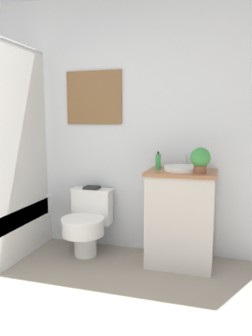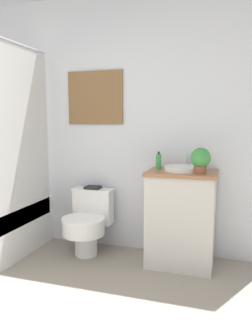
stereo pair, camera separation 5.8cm
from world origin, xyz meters
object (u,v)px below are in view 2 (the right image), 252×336
Objects in this scene: potted_plant at (201,159)px; book_on_tank at (93,187)px; toilet at (88,221)px; sink at (183,168)px; soap_bottle at (159,162)px.

potted_plant is 1.45× the size of book_on_tank.
potted_plant is (1.06, -0.07, 0.65)m from toilet.
soap_bottle is (-0.22, 0.01, 0.05)m from sink.
soap_bottle is 0.74× the size of potted_plant.
sink is at bearing -3.73° from soap_bottle.
soap_bottle is (0.68, 0.06, 0.60)m from toilet.
toilet is 1.73× the size of sink.
potted_plant is at bearing -11.06° from book_on_tank.
sink is 0.94m from book_on_tank.
book_on_tank is at bearing 174.08° from sink.
book_on_tank is at bearing 90.00° from toilet.
toilet is 1.06m from sink.
book_on_tank is at bearing 168.94° from potted_plant.
soap_bottle reaches higher than sink.
sink is 1.65× the size of potted_plant.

